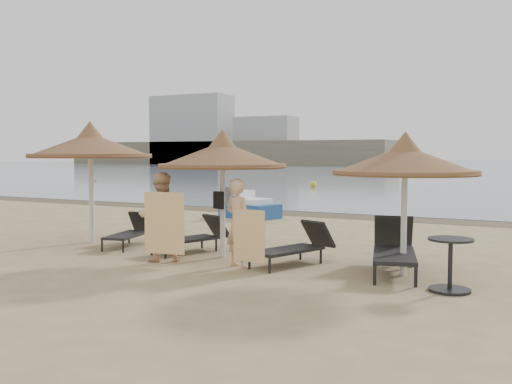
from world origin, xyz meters
TOP-DOWN VIEW (x-y plane):
  - ground at (0.00, 0.00)m, footprint 160.00×160.00m
  - sea at (0.00, 80.00)m, footprint 200.00×140.00m
  - wet_sand_strip at (0.00, 9.40)m, footprint 200.00×1.60m
  - far_shore at (-25.10, 77.82)m, footprint 150.00×54.80m
  - palapa_left at (-4.00, 1.33)m, footprint 2.90×2.90m
  - palapa_center at (-0.26, 1.07)m, footprint 2.62×2.62m
  - palapa_right at (3.41, 1.01)m, footprint 2.52×2.52m
  - lounger_far_left at (-2.85, 1.38)m, footprint 0.89×1.74m
  - lounger_near_left at (-1.11, 1.37)m, footprint 1.15×1.81m
  - lounger_near_right at (1.38, 1.08)m, footprint 1.20×1.89m
  - lounger_far_right at (3.19, 1.24)m, footprint 1.21×2.23m
  - side_table at (4.31, 0.16)m, footprint 0.68×0.68m
  - person_left at (-1.15, 0.17)m, footprint 1.11×1.04m
  - person_right at (0.52, 0.30)m, footprint 1.02×0.83m
  - towel_left at (-0.80, -0.18)m, footprint 0.83×0.13m
  - towel_right at (0.87, 0.05)m, footprint 0.67×0.09m
  - bag_patterned at (-0.26, 1.25)m, footprint 0.31×0.16m
  - bag_dark at (-0.26, 0.91)m, footprint 0.26×0.16m
  - pedal_boat at (-3.03, 7.59)m, footprint 2.11×1.60m
  - buoy_left at (-6.93, 23.53)m, footprint 0.40×0.40m

SIDE VIEW (x-z plane):
  - ground at x=0.00m, z-range 0.00..0.00m
  - wet_sand_strip at x=0.00m, z-range 0.00..0.01m
  - sea at x=0.00m, z-range 0.00..0.03m
  - buoy_left at x=-6.93m, z-range 0.00..0.40m
  - pedal_boat at x=-3.03m, z-range -0.11..0.76m
  - lounger_far_left at x=-2.85m, z-range -0.04..0.71m
  - lounger_near_left at x=-1.11m, z-range -0.04..0.73m
  - lounger_near_right at x=1.38m, z-range -0.04..0.76m
  - side_table at x=4.31m, z-range -0.02..0.80m
  - lounger_far_right at x=3.19m, z-range -0.05..0.90m
  - towel_right at x=0.87m, z-range 0.18..1.12m
  - towel_left at x=-0.80m, z-range 0.22..1.39m
  - person_right at x=0.52m, z-range 0.00..1.92m
  - person_left at x=-1.15m, z-range 0.00..2.03m
  - bag_dark at x=-0.26m, z-range 1.01..1.36m
  - bag_patterned at x=-0.26m, z-range 1.04..1.42m
  - palapa_right at x=3.41m, z-range 0.74..3.24m
  - palapa_center at x=-0.26m, z-range 0.77..3.37m
  - palapa_left at x=-4.00m, z-range 0.85..3.72m
  - far_shore at x=-25.10m, z-range -3.09..8.91m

